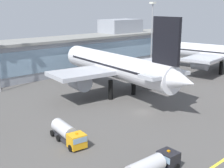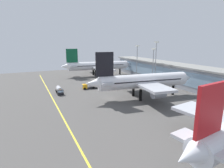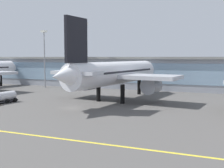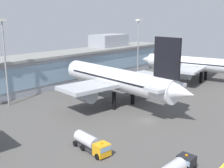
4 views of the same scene
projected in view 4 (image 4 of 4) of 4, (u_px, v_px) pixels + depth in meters
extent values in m
plane|color=#514F4C|center=(147.00, 121.00, 68.86)|extent=(186.88, 186.88, 0.00)
cube|color=#9399A3|center=(36.00, 74.00, 97.40)|extent=(133.49, 12.00, 11.00)
cube|color=#84A3BC|center=(46.00, 75.00, 93.38)|extent=(128.15, 0.20, 7.04)
cube|color=gray|center=(34.00, 57.00, 96.03)|extent=(136.49, 14.00, 0.80)
cube|color=#9399A3|center=(109.00, 41.00, 125.95)|extent=(16.00, 10.00, 6.00)
cylinder|color=black|center=(114.00, 101.00, 76.76)|extent=(1.10, 1.10, 4.81)
cylinder|color=black|center=(133.00, 96.00, 81.41)|extent=(1.10, 1.10, 4.81)
cylinder|color=black|center=(85.00, 87.00, 92.47)|extent=(1.10, 1.10, 4.81)
cylinder|color=silver|center=(116.00, 79.00, 80.23)|extent=(10.92, 40.40, 6.01)
cone|color=silver|center=(73.00, 69.00, 96.10)|extent=(6.33, 6.07, 5.71)
cone|color=silver|center=(182.00, 92.00, 64.04)|extent=(5.89, 7.19, 5.11)
cube|color=#84A3BC|center=(79.00, 67.00, 93.38)|extent=(4.99, 4.73, 1.80)
cube|color=black|center=(116.00, 77.00, 80.12)|extent=(10.18, 34.06, 0.48)
cube|color=#B7BAC1|center=(116.00, 81.00, 80.40)|extent=(34.96, 13.74, 0.96)
cylinder|color=#999EA8|center=(86.00, 94.00, 75.86)|extent=(4.82, 5.68, 4.20)
cylinder|color=#999EA8|center=(135.00, 84.00, 88.14)|extent=(4.82, 5.68, 4.20)
cube|color=black|center=(167.00, 58.00, 65.61)|extent=(1.61, 7.23, 9.61)
cube|color=#B7BAC1|center=(166.00, 87.00, 67.21)|extent=(11.35, 5.71, 0.77)
cylinder|color=black|center=(201.00, 77.00, 107.77)|extent=(1.10, 1.10, 4.27)
cylinder|color=black|center=(206.00, 75.00, 112.99)|extent=(1.10, 1.10, 4.27)
cylinder|color=black|center=(160.00, 71.00, 120.01)|extent=(1.10, 1.10, 4.27)
cylinder|color=silver|center=(196.00, 64.00, 111.00)|extent=(10.95, 39.76, 5.34)
cone|color=silver|center=(147.00, 59.00, 122.32)|extent=(5.71, 5.48, 5.07)
cube|color=#84A3BC|center=(154.00, 58.00, 120.41)|extent=(4.50, 4.27, 1.60)
cube|color=black|center=(196.00, 63.00, 110.91)|extent=(10.09, 33.53, 0.43)
cube|color=#B7BAC1|center=(196.00, 65.00, 111.16)|extent=(35.82, 14.36, 0.85)
cylinder|color=#999EA8|center=(184.00, 74.00, 104.45)|extent=(4.43, 5.61, 3.74)
cylinder|color=#999EA8|center=(199.00, 67.00, 120.35)|extent=(4.43, 5.61, 3.74)
cylinder|color=black|center=(108.00, 152.00, 51.65)|extent=(0.45, 1.13, 1.10)
cylinder|color=black|center=(97.00, 157.00, 49.99)|extent=(0.45, 1.13, 1.10)
cylinder|color=black|center=(93.00, 144.00, 54.96)|extent=(0.45, 1.13, 1.10)
cylinder|color=black|center=(82.00, 148.00, 53.31)|extent=(0.45, 1.13, 1.10)
cylinder|color=black|center=(86.00, 140.00, 56.81)|extent=(0.45, 1.13, 1.10)
cylinder|color=black|center=(75.00, 144.00, 55.16)|extent=(0.45, 1.13, 1.10)
cube|color=#2D2D33|center=(89.00, 147.00, 54.02)|extent=(3.34, 7.81, 0.30)
cube|color=orange|center=(102.00, 150.00, 50.82)|extent=(2.89, 2.67, 2.20)
cube|color=#84A3BC|center=(102.00, 147.00, 50.71)|extent=(2.80, 2.75, 0.88)
cylinder|color=silver|center=(87.00, 140.00, 54.12)|extent=(3.04, 5.84, 2.30)
cube|color=orange|center=(102.00, 143.00, 50.54)|extent=(0.30, 0.40, 0.20)
cylinder|color=black|center=(180.00, 163.00, 47.75)|extent=(1.11, 0.35, 1.10)
cube|color=black|center=(186.00, 162.00, 46.49)|extent=(2.45, 2.70, 2.20)
cube|color=#84A3BC|center=(186.00, 159.00, 46.37)|extent=(2.54, 2.60, 0.88)
cube|color=orange|center=(187.00, 155.00, 46.20)|extent=(0.30, 0.40, 0.20)
cylinder|color=gray|center=(138.00, 48.00, 120.34)|extent=(0.44, 0.44, 22.98)
cube|color=silver|center=(139.00, 20.00, 117.60)|extent=(1.80, 1.80, 0.70)
cylinder|color=gray|center=(6.00, 65.00, 78.28)|extent=(0.44, 0.44, 23.47)
cube|color=silver|center=(2.00, 20.00, 75.48)|extent=(1.80, 1.80, 0.70)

